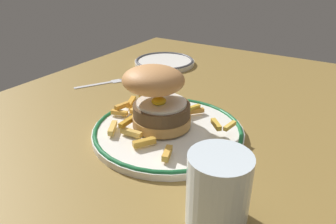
{
  "coord_description": "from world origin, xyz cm",
  "views": [
    {
      "loc": [
        -40.98,
        -22.94,
        29.5
      ],
      "look_at": [
        2.02,
        3.9,
        4.6
      ],
      "focal_mm": 33.92,
      "sensor_mm": 36.0,
      "label": 1
    }
  ],
  "objects_px": {
    "dinner_plate": "(168,130)",
    "side_plate": "(165,62)",
    "water_glass": "(218,194)",
    "fork": "(104,83)",
    "burger": "(157,96)"
  },
  "relations": [
    {
      "from": "burger",
      "to": "water_glass",
      "type": "bearing_deg",
      "value": -128.68
    },
    {
      "from": "dinner_plate",
      "to": "side_plate",
      "type": "height_order",
      "value": "same"
    },
    {
      "from": "side_plate",
      "to": "fork",
      "type": "bearing_deg",
      "value": 168.08
    },
    {
      "from": "burger",
      "to": "water_glass",
      "type": "distance_m",
      "value": 0.24
    },
    {
      "from": "water_glass",
      "to": "fork",
      "type": "relative_size",
      "value": 0.73
    },
    {
      "from": "dinner_plate",
      "to": "side_plate",
      "type": "distance_m",
      "value": 0.42
    },
    {
      "from": "dinner_plate",
      "to": "fork",
      "type": "xyz_separation_m",
      "value": [
        0.13,
        0.28,
        -0.01
      ]
    },
    {
      "from": "burger",
      "to": "side_plate",
      "type": "bearing_deg",
      "value": 30.8
    },
    {
      "from": "dinner_plate",
      "to": "water_glass",
      "type": "relative_size",
      "value": 2.88
    },
    {
      "from": "dinner_plate",
      "to": "water_glass",
      "type": "height_order",
      "value": "water_glass"
    },
    {
      "from": "dinner_plate",
      "to": "fork",
      "type": "distance_m",
      "value": 0.31
    },
    {
      "from": "burger",
      "to": "side_plate",
      "type": "height_order",
      "value": "burger"
    },
    {
      "from": "burger",
      "to": "side_plate",
      "type": "relative_size",
      "value": 0.79
    },
    {
      "from": "dinner_plate",
      "to": "side_plate",
      "type": "bearing_deg",
      "value": 33.4
    },
    {
      "from": "water_glass",
      "to": "dinner_plate",
      "type": "bearing_deg",
      "value": 47.41
    }
  ]
}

